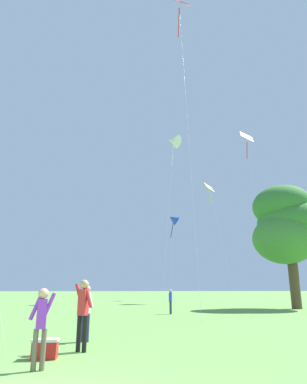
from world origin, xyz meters
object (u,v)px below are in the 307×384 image
at_px(kite_yellow_diamond, 210,192).
at_px(tree_right_cluster, 288,224).
at_px(kite_white_distant, 173,141).
at_px(person_far_back, 86,307).
at_px(kite_blue_delta, 173,219).
at_px(kite_pink_low, 247,143).
at_px(person_with_spool, 171,299).
at_px(picnic_cooler, 45,349).
at_px(kite_red_high, 179,12).
at_px(person_foreground_watcher, 41,320).
at_px(person_in_red_shirt, 83,308).

relative_size(kite_yellow_diamond, tree_right_cluster, 1.43).
height_order(kite_white_distant, person_far_back, kite_white_distant).
relative_size(kite_blue_delta, person_far_back, 7.44).
height_order(kite_blue_delta, tree_right_cluster, kite_blue_delta).
xyz_separation_m(kite_pink_low, person_with_spool, (-13.92, -19.87, -20.03)).
bearing_deg(picnic_cooler, kite_red_high, 69.63).
bearing_deg(person_foreground_watcher, kite_blue_delta, 77.30).
bearing_deg(person_in_red_shirt, kite_yellow_diamond, 68.72).
height_order(person_in_red_shirt, person_foreground_watcher, person_in_red_shirt).
distance_m(kite_yellow_diamond, person_with_spool, 23.37).
relative_size(person_in_red_shirt, person_foreground_watcher, 1.14).
distance_m(kite_white_distant, person_with_spool, 27.67).
bearing_deg(tree_right_cluster, kite_pink_low, 78.51).
distance_m(person_with_spool, person_far_back, 12.16).
xyz_separation_m(person_foreground_watcher, tree_right_cluster, (15.81, 20.09, 5.91)).
height_order(kite_pink_low, person_in_red_shirt, kite_pink_low).
distance_m(person_with_spool, person_foreground_watcher, 15.96).
height_order(person_in_red_shirt, person_far_back, person_in_red_shirt).
height_order(kite_blue_delta, kite_red_high, kite_red_high).
distance_m(kite_yellow_diamond, person_far_back, 34.27).
bearing_deg(kite_pink_low, kite_yellow_diamond, -164.37).
xyz_separation_m(kite_red_high, tree_right_cluster, (8.92, 0.04, -21.05)).
distance_m(kite_yellow_diamond, person_in_red_shirt, 35.76).
relative_size(kite_yellow_diamond, kite_red_high, 0.48).
xyz_separation_m(kite_pink_low, kite_red_high, (-11.97, -15.00, 6.97)).
bearing_deg(person_with_spool, person_foreground_watcher, -108.03).
distance_m(person_with_spool, picnic_cooler, 14.86).
distance_m(kite_pink_low, person_in_red_shirt, 42.60).
xyz_separation_m(person_with_spool, person_far_back, (-4.35, -11.36, 0.09)).
relative_size(person_with_spool, picnic_cooler, 2.53).
distance_m(kite_red_high, tree_right_cluster, 22.86).
bearing_deg(person_far_back, kite_pink_low, 59.67).
distance_m(person_far_back, tree_right_cluster, 23.04).
bearing_deg(kite_white_distant, kite_yellow_diamond, -12.74).
bearing_deg(kite_white_distant, tree_right_cluster, -62.59).
bearing_deg(kite_red_high, person_far_back, -111.23).
height_order(kite_yellow_diamond, person_with_spool, kite_yellow_diamond).
bearing_deg(person_in_red_shirt, kite_pink_low, 61.12).
bearing_deg(picnic_cooler, person_far_back, 75.14).
bearing_deg(kite_pink_low, tree_right_cluster, -101.49).
bearing_deg(person_far_back, tree_right_cluster, 46.90).
relative_size(kite_yellow_diamond, picnic_cooler, 24.35).
relative_size(kite_red_high, picnic_cooler, 50.80).
relative_size(kite_pink_low, picnic_cooler, 38.15).
distance_m(kite_white_distant, person_in_red_shirt, 38.52).
height_order(person_foreground_watcher, picnic_cooler, person_foreground_watcher).
height_order(person_in_red_shirt, picnic_cooler, person_in_red_shirt).
relative_size(kite_red_high, person_foreground_watcher, 19.26).
bearing_deg(picnic_cooler, person_foreground_watcher, -85.09).
bearing_deg(kite_red_high, person_foreground_watcher, -108.97).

